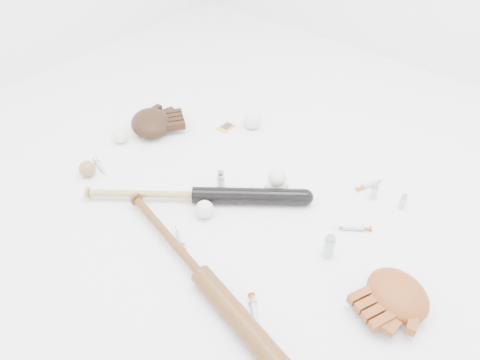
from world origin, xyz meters
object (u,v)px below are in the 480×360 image
Objects in this scene: bat_wood at (202,276)px; pedestal at (276,188)px; glove_dark at (151,123)px; bat_dark at (195,195)px.

pedestal is (-0.07, 0.51, -0.02)m from bat_wood.
bat_wood reaches higher than pedestal.
glove_dark is 3.69× the size of pedestal.
glove_dark reaches higher than pedestal.
bat_wood reaches higher than bat_dark.
bat_wood is 13.78× the size of pedestal.
glove_dark is (-0.48, 0.21, 0.01)m from bat_dark.
glove_dark reaches higher than bat_dark.
bat_wood is at bearing -81.86° from pedestal.
pedestal is (0.21, 0.24, -0.01)m from bat_dark.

